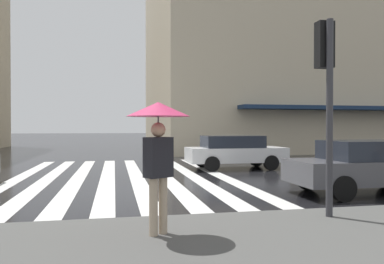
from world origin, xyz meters
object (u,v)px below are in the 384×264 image
at_px(traffic_signal_post, 326,75).
at_px(car_dark_grey, 369,165).
at_px(car_white, 235,151).
at_px(pedestrian_by_billboard, 158,129).

distance_m(traffic_signal_post, car_dark_grey, 4.27).
height_order(traffic_signal_post, car_dark_grey, traffic_signal_post).
bearing_deg(traffic_signal_post, car_white, -7.53).
xyz_separation_m(traffic_signal_post, car_dark_grey, (2.56, -2.79, -1.95)).
distance_m(car_dark_grey, pedestrian_by_billboard, 6.83).
relative_size(car_dark_grey, pedestrian_by_billboard, 2.07).
bearing_deg(car_dark_grey, pedestrian_by_billboard, 118.45).
distance_m(traffic_signal_post, car_white, 9.35).
distance_m(car_dark_grey, car_white, 6.69).
height_order(car_dark_grey, car_white, same).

